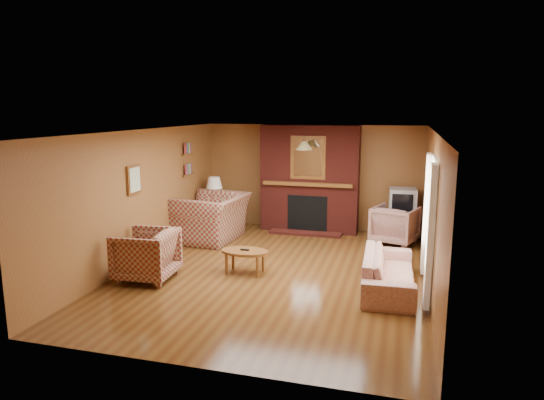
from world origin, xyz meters
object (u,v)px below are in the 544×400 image
(coffee_table, at_px, (245,253))
(side_table, at_px, (215,217))
(floral_armchair, at_px, (395,225))
(crt_tv, at_px, (403,200))
(table_lamp, at_px, (214,189))
(plaid_loveseat, at_px, (211,218))
(tv_stand, at_px, (401,225))
(floral_sofa, at_px, (389,271))
(fireplace, at_px, (310,180))
(plaid_armchair, at_px, (146,255))

(coffee_table, height_order, side_table, side_table)
(floral_armchair, distance_m, side_table, 4.03)
(crt_tv, bearing_deg, table_lamp, -175.26)
(plaid_loveseat, bearing_deg, tv_stand, 110.68)
(side_table, relative_size, crt_tv, 1.07)
(side_table, bearing_deg, floral_sofa, -34.37)
(floral_armchair, bearing_deg, crt_tv, -88.89)
(fireplace, distance_m, plaid_loveseat, 2.39)
(table_lamp, bearing_deg, tv_stand, 4.82)
(floral_armchair, relative_size, tv_stand, 1.47)
(floral_armchair, xyz_separation_m, coffee_table, (-2.41, -2.60, -0.04))
(floral_armchair, height_order, coffee_table, floral_armchair)
(plaid_armchair, bearing_deg, table_lamp, 178.67)
(table_lamp, bearing_deg, plaid_loveseat, -72.73)
(plaid_loveseat, distance_m, tv_stand, 4.07)
(floral_armchair, distance_m, crt_tv, 0.61)
(floral_sofa, height_order, side_table, side_table)
(plaid_loveseat, xyz_separation_m, crt_tv, (3.90, 1.15, 0.36))
(floral_sofa, bearing_deg, plaid_loveseat, 60.69)
(coffee_table, xyz_separation_m, crt_tv, (2.53, 3.00, 0.49))
(fireplace, height_order, coffee_table, fireplace)
(fireplace, relative_size, floral_armchair, 2.78)
(plaid_armchair, distance_m, floral_sofa, 3.90)
(coffee_table, bearing_deg, floral_armchair, 47.26)
(fireplace, bearing_deg, table_lamp, -165.71)
(plaid_armchair, height_order, coffee_table, plaid_armchair)
(plaid_loveseat, xyz_separation_m, side_table, (-0.25, 0.80, -0.17))
(floral_armchair, height_order, table_lamp, table_lamp)
(fireplace, bearing_deg, plaid_loveseat, -144.10)
(plaid_armchair, distance_m, tv_stand, 5.45)
(fireplace, height_order, floral_sofa, fireplace)
(fireplace, bearing_deg, coffee_table, -98.57)
(floral_sofa, xyz_separation_m, coffee_table, (-2.38, 0.08, 0.07))
(floral_sofa, relative_size, floral_armchair, 2.26)
(floral_armchair, bearing_deg, plaid_loveseat, 29.90)
(coffee_table, bearing_deg, plaid_loveseat, 126.53)
(fireplace, height_order, table_lamp, fireplace)
(side_table, bearing_deg, plaid_armchair, -87.44)
(table_lamp, bearing_deg, floral_sofa, -34.37)
(crt_tv, bearing_deg, tv_stand, 90.00)
(floral_sofa, distance_m, floral_armchair, 2.69)
(plaid_armchair, bearing_deg, floral_sofa, 95.20)
(floral_sofa, distance_m, side_table, 4.85)
(plaid_armchair, relative_size, coffee_table, 1.11)
(table_lamp, height_order, crt_tv, table_lamp)
(fireplace, relative_size, plaid_armchair, 2.63)
(side_table, bearing_deg, floral_armchair, -0.69)
(plaid_armchair, xyz_separation_m, table_lamp, (-0.15, 3.35, 0.55))
(coffee_table, relative_size, side_table, 1.31)
(floral_armchair, xyz_separation_m, table_lamp, (-4.03, 0.05, 0.57))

